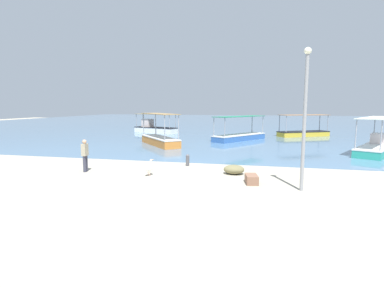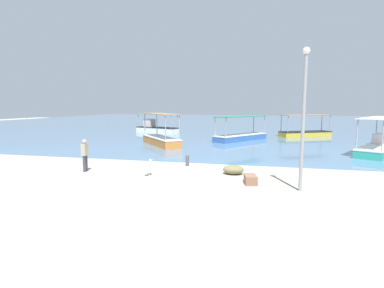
% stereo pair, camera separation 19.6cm
% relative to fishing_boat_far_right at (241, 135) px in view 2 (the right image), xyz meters
% --- Properties ---
extents(ground, '(120.00, 120.00, 0.00)m').
position_rel_fishing_boat_far_right_xyz_m(ground, '(-1.65, -15.62, -0.48)').
color(ground, '#A29A87').
extents(harbor_water, '(110.00, 90.00, 0.00)m').
position_rel_fishing_boat_far_right_xyz_m(harbor_water, '(-1.65, 32.38, -0.48)').
color(harbor_water, slate).
rests_on(harbor_water, ground).
extents(fishing_boat_far_right, '(5.05, 6.33, 2.38)m').
position_rel_fishing_boat_far_right_xyz_m(fishing_boat_far_right, '(0.00, 0.00, 0.00)').
color(fishing_boat_far_right, '#3767B0').
rests_on(fishing_boat_far_right, harbor_water).
extents(fishing_boat_center, '(6.03, 3.44, 2.38)m').
position_rel_fishing_boat_far_right_xyz_m(fishing_boat_center, '(-11.03, 5.89, 0.14)').
color(fishing_boat_center, white).
rests_on(fishing_boat_center, harbor_water).
extents(fishing_boat_outer, '(4.63, 6.62, 2.59)m').
position_rel_fishing_boat_far_right_xyz_m(fishing_boat_outer, '(10.27, -5.94, 0.07)').
color(fishing_boat_outer, teal).
rests_on(fishing_boat_outer, harbor_water).
extents(fishing_boat_near_right, '(4.89, 5.48, 2.74)m').
position_rel_fishing_boat_far_right_xyz_m(fishing_boat_near_right, '(-6.53, -5.18, 0.06)').
color(fishing_boat_near_right, orange).
rests_on(fishing_boat_near_right, harbor_water).
extents(fishing_boat_near_left, '(5.90, 4.23, 2.41)m').
position_rel_fishing_boat_far_right_xyz_m(fishing_boat_near_left, '(6.71, 5.40, 0.00)').
color(fishing_boat_near_left, gold).
rests_on(fishing_boat_near_left, harbor_water).
extents(pelican, '(0.40, 0.80, 0.80)m').
position_rel_fishing_boat_far_right_xyz_m(pelican, '(-3.30, -16.24, -0.10)').
color(pelican, '#E0997A').
rests_on(pelican, ground).
extents(lamp_post, '(0.28, 0.28, 5.66)m').
position_rel_fishing_boat_far_right_xyz_m(lamp_post, '(3.67, -17.34, 2.71)').
color(lamp_post, gray).
rests_on(lamp_post, ground).
extents(mooring_bollard, '(0.21, 0.21, 0.68)m').
position_rel_fishing_boat_far_right_xyz_m(mooring_bollard, '(-2.02, -13.50, -0.12)').
color(mooring_bollard, '#47474C').
rests_on(mooring_bollard, ground).
extents(fisherman_standing, '(0.26, 0.42, 1.69)m').
position_rel_fishing_boat_far_right_xyz_m(fisherman_standing, '(-6.86, -16.15, 0.43)').
color(fisherman_standing, '#383949').
rests_on(fisherman_standing, ground).
extents(net_pile, '(1.04, 0.89, 0.46)m').
position_rel_fishing_boat_far_right_xyz_m(net_pile, '(0.74, -14.96, -0.25)').
color(net_pile, '#6F6845').
rests_on(net_pile, ground).
extents(cargo_crate, '(0.65, 0.97, 0.39)m').
position_rel_fishing_boat_far_right_xyz_m(cargo_crate, '(1.67, -16.66, -0.29)').
color(cargo_crate, '#855D47').
rests_on(cargo_crate, ground).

